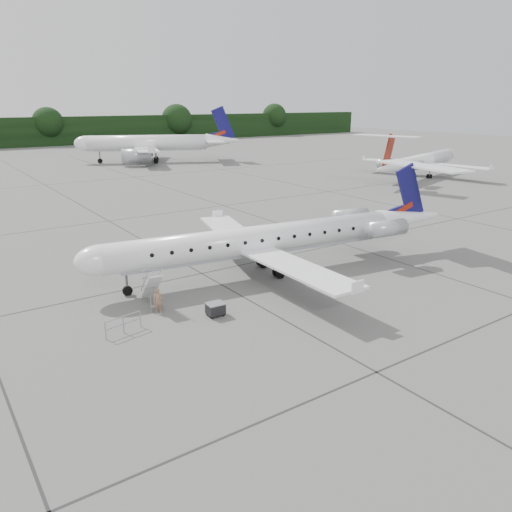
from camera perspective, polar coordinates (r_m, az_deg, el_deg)
ground at (r=34.73m, az=7.97°, el=-3.71°), size 320.00×320.00×0.00m
treeline at (r=155.49m, az=-27.06°, el=12.41°), size 260.00×4.00×8.00m
main_regional_jet at (r=36.20m, az=0.20°, el=3.44°), size 31.42×24.64×7.36m
airstair at (r=31.99m, az=-11.84°, el=-3.58°), size 1.21×2.61×2.31m
passenger at (r=30.85m, az=-11.12°, el=-5.04°), size 0.69×0.58×1.60m
safety_railing at (r=28.82m, az=-14.91°, el=-7.62°), size 2.18×0.49×1.00m
baggage_cart at (r=30.15m, az=-4.65°, el=-6.05°), size 1.05×0.87×0.87m
bg_narrowbody at (r=108.26m, az=-12.35°, el=13.36°), size 37.66×33.36×11.18m
bg_regional_right at (r=90.07m, az=18.81°, el=11.03°), size 34.51×28.92×7.78m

